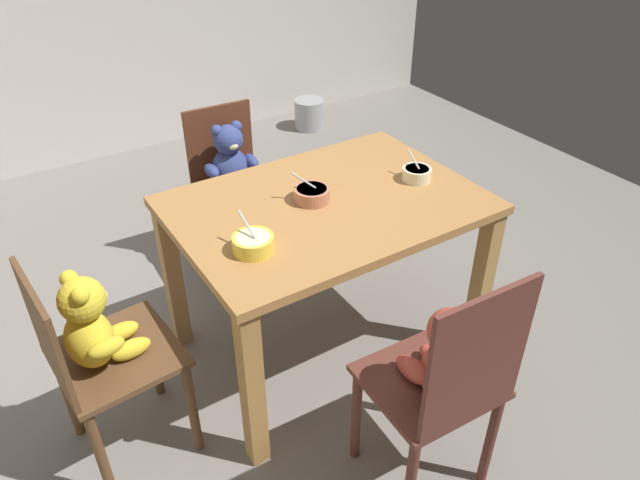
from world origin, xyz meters
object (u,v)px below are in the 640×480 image
(teddy_chair_near_front, at_px, (443,371))
(teddy_chair_near_left, at_px, (95,341))
(metal_pail, at_px, (309,114))
(porridge_bowl_yellow_near_left, at_px, (253,243))
(teddy_chair_far_center, at_px, (232,174))
(porridge_bowl_cream_near_right, at_px, (417,174))
(dining_table, at_px, (327,227))
(porridge_bowl_terracotta_center, at_px, (312,194))

(teddy_chair_near_front, relative_size, teddy_chair_near_left, 1.12)
(metal_pail, bearing_deg, porridge_bowl_yellow_near_left, -125.48)
(teddy_chair_near_front, bearing_deg, teddy_chair_far_center, 1.94)
(teddy_chair_near_front, bearing_deg, porridge_bowl_cream_near_right, -30.92)
(porridge_bowl_yellow_near_left, bearing_deg, metal_pail, 54.52)
(dining_table, relative_size, metal_pail, 5.05)
(porridge_bowl_yellow_near_left, bearing_deg, teddy_chair_near_front, -63.13)
(teddy_chair_near_left, height_order, porridge_bowl_terracotta_center, porridge_bowl_terracotta_center)
(porridge_bowl_terracotta_center, xyz_separation_m, metal_pail, (1.29, 2.11, -0.67))
(dining_table, xyz_separation_m, porridge_bowl_cream_near_right, (0.41, -0.05, 0.15))
(porridge_bowl_yellow_near_left, bearing_deg, teddy_chair_near_left, 171.19)
(teddy_chair_far_center, distance_m, porridge_bowl_yellow_near_left, 1.01)
(teddy_chair_near_left, xyz_separation_m, teddy_chair_far_center, (0.90, 0.84, 0.00))
(teddy_chair_near_left, bearing_deg, porridge_bowl_terracotta_center, 1.32)
(dining_table, height_order, porridge_bowl_yellow_near_left, porridge_bowl_yellow_near_left)
(teddy_chair_near_left, xyz_separation_m, porridge_bowl_yellow_near_left, (0.56, -0.09, 0.24))
(teddy_chair_near_left, relative_size, porridge_bowl_yellow_near_left, 5.50)
(teddy_chair_near_left, bearing_deg, dining_table, -1.23)
(porridge_bowl_cream_near_right, height_order, metal_pail, porridge_bowl_cream_near_right)
(dining_table, relative_size, teddy_chair_far_center, 1.38)
(teddy_chair_near_front, distance_m, porridge_bowl_cream_near_right, 0.91)
(porridge_bowl_terracotta_center, bearing_deg, porridge_bowl_cream_near_right, -11.11)
(metal_pail, bearing_deg, teddy_chair_far_center, -133.42)
(teddy_chair_far_center, xyz_separation_m, metal_pail, (1.30, 1.37, -0.43))
(dining_table, bearing_deg, metal_pail, 60.02)
(teddy_chair_near_front, xyz_separation_m, teddy_chair_near_left, (-0.88, 0.72, -0.00))
(dining_table, bearing_deg, porridge_bowl_terracotta_center, 140.47)
(dining_table, distance_m, porridge_bowl_terracotta_center, 0.16)
(porridge_bowl_cream_near_right, xyz_separation_m, metal_pail, (0.83, 2.20, -0.67))
(teddy_chair_near_front, distance_m, metal_pail, 3.24)
(porridge_bowl_terracotta_center, bearing_deg, teddy_chair_near_left, -173.84)
(teddy_chair_near_left, bearing_deg, metal_pail, 40.34)
(teddy_chair_near_left, height_order, porridge_bowl_yellow_near_left, porridge_bowl_yellow_near_left)
(porridge_bowl_terracotta_center, bearing_deg, porridge_bowl_yellow_near_left, -152.22)
(teddy_chair_near_left, distance_m, metal_pail, 3.15)
(teddy_chair_near_left, distance_m, teddy_chair_far_center, 1.23)
(teddy_chair_near_front, bearing_deg, metal_pail, -21.56)
(porridge_bowl_yellow_near_left, bearing_deg, porridge_bowl_cream_near_right, 6.73)
(porridge_bowl_terracotta_center, height_order, metal_pail, porridge_bowl_terracotta_center)
(porridge_bowl_yellow_near_left, distance_m, porridge_bowl_terracotta_center, 0.40)
(teddy_chair_near_left, relative_size, porridge_bowl_cream_near_right, 6.60)
(porridge_bowl_cream_near_right, relative_size, metal_pail, 0.55)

